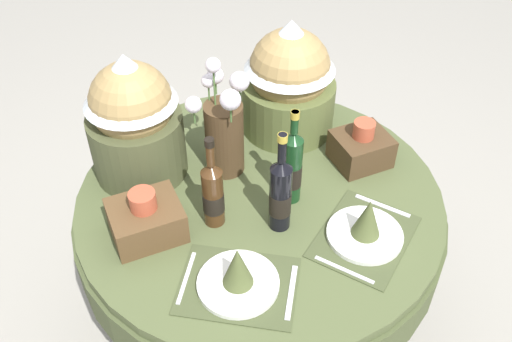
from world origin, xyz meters
The scene contains 12 objects.
ground centered at (0.00, 0.00, 0.00)m, with size 8.00×8.00×0.00m, color #9E998E.
dining_table centered at (0.00, 0.00, 0.61)m, with size 1.27×1.27×0.75m.
place_setting_left centered at (-0.21, -0.32, 0.79)m, with size 0.43×0.40×0.16m.
place_setting_right centered at (0.22, -0.31, 0.79)m, with size 0.43×0.41×0.16m.
flower_vase centered at (-0.06, 0.17, 0.92)m, with size 0.24×0.23×0.44m.
wine_bottle_left centered at (0.09, -0.06, 0.88)m, with size 0.07×0.07×0.36m.
wine_bottle_centre centered at (0.00, -0.15, 0.88)m, with size 0.07×0.07×0.37m.
wine_bottle_right centered at (-0.18, -0.05, 0.87)m, with size 0.07×0.07×0.34m.
gift_tub_back_left centered at (-0.33, 0.28, 0.99)m, with size 0.32×0.32×0.47m.
gift_tub_back_right centered at (0.25, 0.30, 0.98)m, with size 0.35×0.35×0.45m.
woven_basket_side_left centered at (-0.39, -0.02, 0.81)m, with size 0.22×0.18×0.17m.
woven_basket_side_right centered at (0.40, 0.01, 0.81)m, with size 0.19×0.17×0.17m.
Camera 1 is at (-0.58, -1.27, 2.10)m, focal length 40.01 mm.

